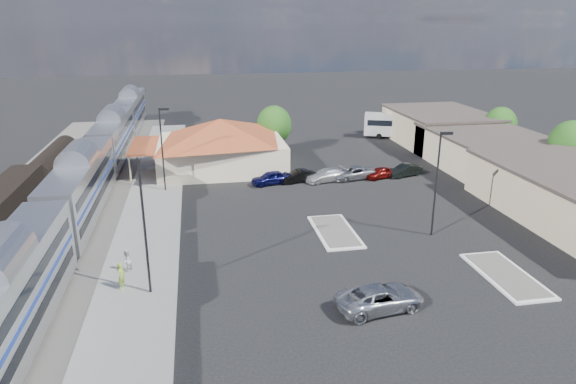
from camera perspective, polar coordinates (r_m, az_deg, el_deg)
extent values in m
plane|color=black|center=(42.24, 0.69, -5.94)|extent=(280.00, 280.00, 0.00)
cube|color=#4C4944|center=(50.82, -25.18, -3.37)|extent=(16.00, 100.00, 0.12)
cube|color=gray|center=(47.30, -15.19, -3.73)|extent=(5.50, 92.00, 0.18)
cube|color=silver|center=(31.77, -29.08, -11.15)|extent=(3.00, 20.00, 5.00)
cube|color=black|center=(33.12, -28.32, -15.31)|extent=(2.20, 16.00, 0.60)
cube|color=silver|center=(50.49, -21.97, 0.54)|extent=(3.00, 20.00, 5.00)
cube|color=black|center=(51.35, -21.61, -2.38)|extent=(2.20, 16.00, 0.60)
cube|color=silver|center=(70.50, -18.82, 5.78)|extent=(3.00, 20.00, 5.00)
cube|color=black|center=(71.12, -18.59, 3.62)|extent=(2.20, 16.00, 0.60)
cube|color=silver|center=(90.96, -17.05, 8.67)|extent=(3.00, 20.00, 5.00)
cube|color=black|center=(91.44, -16.89, 6.98)|extent=(2.20, 16.00, 0.60)
cube|color=black|center=(50.87, -28.81, -1.33)|extent=(2.80, 14.00, 3.60)
cube|color=black|center=(51.48, -28.48, -3.32)|extent=(2.20, 12.00, 0.60)
cylinder|color=black|center=(65.61, -24.69, 3.29)|extent=(2.80, 14.00, 2.80)
cube|color=black|center=(66.05, -24.48, 1.79)|extent=(2.20, 12.00, 0.60)
cube|color=#C8B892|center=(63.75, -7.41, 4.18)|extent=(15.00, 12.00, 3.60)
pyramid|color=#943F20|center=(63.05, -7.52, 6.91)|extent=(15.30, 12.24, 2.60)
cube|color=#943F20|center=(63.64, -15.69, 5.00)|extent=(3.20, 9.60, 0.25)
cube|color=#C6B28C|center=(67.78, 21.57, 4.06)|extent=(12.00, 18.00, 4.00)
cube|color=#3F3833|center=(67.31, 21.79, 5.83)|extent=(12.40, 18.40, 0.30)
cube|color=#C6B28C|center=(79.63, 16.43, 6.81)|extent=(12.00, 16.00, 4.50)
cube|color=#3F3833|center=(79.20, 16.59, 8.51)|extent=(12.40, 16.40, 0.30)
cube|color=silver|center=(44.84, 5.24, -4.40)|extent=(3.30, 7.50, 0.15)
cube|color=#4C4944|center=(44.81, 5.25, -4.30)|extent=(2.70, 6.90, 0.10)
cube|color=silver|center=(40.54, 23.06, -8.54)|extent=(3.30, 7.50, 0.15)
cube|color=#4C4944|center=(40.51, 23.08, -8.43)|extent=(2.70, 6.90, 0.10)
cylinder|color=black|center=(34.49, -15.60, -4.36)|extent=(0.16, 0.16, 9.00)
cube|color=black|center=(33.03, -15.39, 2.65)|extent=(1.00, 0.25, 0.22)
cylinder|color=black|center=(55.39, -13.79, 4.46)|extent=(0.16, 0.16, 9.00)
cube|color=black|center=(54.49, -13.62, 8.93)|extent=(1.00, 0.25, 0.22)
cylinder|color=black|center=(44.34, 16.13, 0.75)|extent=(0.16, 0.16, 9.00)
cube|color=black|center=(43.48, 17.23, 6.24)|extent=(1.00, 0.25, 0.22)
cylinder|color=#382314|center=(66.63, 28.56, 2.33)|extent=(0.30, 0.30, 2.86)
ellipsoid|color=#244C15|center=(66.01, 28.93, 4.65)|extent=(4.94, 4.94, 5.46)
cylinder|color=#382314|center=(77.66, 22.29, 5.15)|extent=(0.30, 0.30, 2.55)
ellipsoid|color=#244C15|center=(77.18, 22.51, 6.95)|extent=(4.41, 4.41, 4.87)
cylinder|color=#382314|center=(70.38, -1.54, 5.34)|extent=(0.30, 0.30, 2.73)
ellipsoid|color=#244C15|center=(69.81, -1.56, 7.47)|extent=(4.71, 4.71, 5.21)
imported|color=#A9ABB1|center=(33.74, 10.21, -11.50)|extent=(6.08, 3.50, 1.60)
cube|color=white|center=(81.57, 12.65, 7.28)|extent=(11.82, 6.59, 3.31)
cube|color=black|center=(81.49, 12.67, 7.55)|extent=(10.96, 6.29, 0.88)
cylinder|color=black|center=(81.02, 15.48, 5.78)|extent=(0.92, 0.59, 0.88)
cylinder|color=black|center=(83.24, 15.38, 6.12)|extent=(0.92, 0.59, 0.88)
cylinder|color=black|center=(80.75, 10.08, 6.13)|extent=(0.92, 0.59, 0.88)
cylinder|color=black|center=(82.98, 10.12, 6.46)|extent=(0.92, 0.59, 0.88)
imported|color=#AACA3F|center=(36.87, -18.03, -8.82)|extent=(0.63, 0.80, 1.92)
imported|color=white|center=(39.16, -17.51, -7.30)|extent=(0.92, 1.00, 1.67)
imported|color=#0D0F44|center=(57.33, -1.94, 1.58)|extent=(4.71, 2.81, 1.50)
imported|color=black|center=(58.15, 1.14, 1.77)|extent=(4.40, 2.52, 1.37)
imported|color=silver|center=(58.55, 4.27, 1.88)|extent=(5.35, 3.25, 1.45)
imported|color=gray|center=(59.68, 7.18, 2.12)|extent=(5.64, 3.47, 1.46)
imported|color=#670D0B|center=(60.45, 10.16, 2.11)|extent=(4.15, 2.68, 1.31)
imported|color=black|center=(61.86, 12.86, 2.36)|extent=(4.54, 2.70, 1.41)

